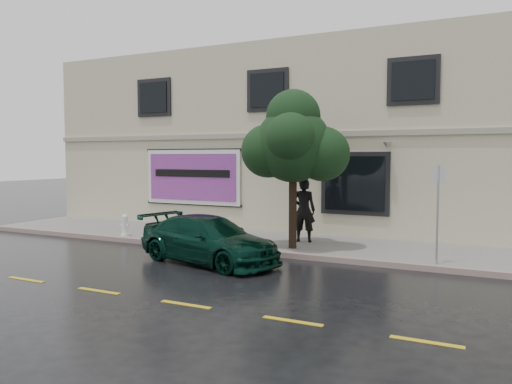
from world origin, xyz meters
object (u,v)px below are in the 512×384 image
at_px(car, 208,239).
at_px(street_tree, 293,145).
at_px(pedestrian, 304,210).
at_px(fire_hydrant, 125,225).

distance_m(car, street_tree, 3.71).
xyz_separation_m(pedestrian, street_tree, (0.10, -1.17, 2.01)).
bearing_deg(pedestrian, fire_hydrant, 4.03).
relative_size(car, fire_hydrant, 5.76).
bearing_deg(car, street_tree, -20.34).
relative_size(car, pedestrian, 2.12).
bearing_deg(fire_hydrant, street_tree, 21.42).
relative_size(car, street_tree, 1.03).
bearing_deg(fire_hydrant, pedestrian, 32.54).
xyz_separation_m(car, street_tree, (1.53, 2.23, 2.54)).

